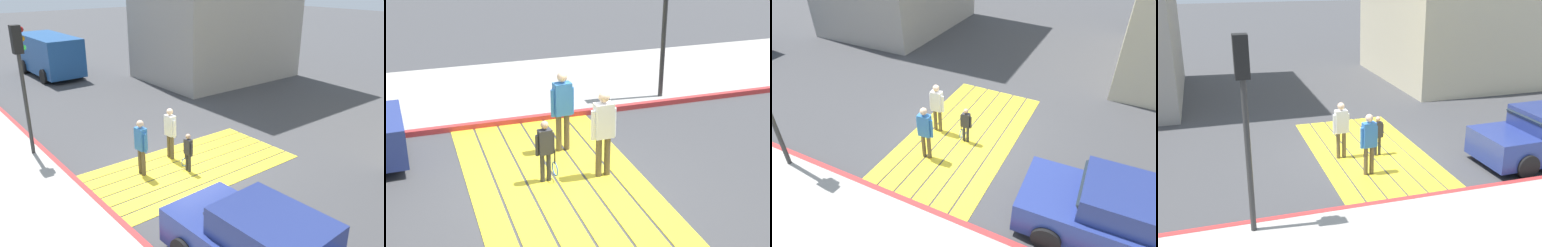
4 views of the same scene
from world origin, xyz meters
TOP-DOWN VIEW (x-y plane):
  - ground_plane at (0.00, 0.00)m, footprint 120.00×120.00m
  - crosswalk_stripes at (0.00, 0.00)m, footprint 6.40×3.25m
  - sidewalk_west at (-5.60, 0.00)m, footprint 4.80×40.00m
  - curb_painted at (-3.25, 0.00)m, footprint 0.16×40.00m
  - pedestrian_adult_lead at (-1.46, 0.51)m, footprint 0.25×0.50m
  - pedestrian_adult_trailing at (-0.14, 0.90)m, footprint 0.23×0.50m
  - pedestrian_child_with_racket at (-0.26, -0.18)m, footprint 0.29×0.39m

SIDE VIEW (x-z plane):
  - ground_plane at x=0.00m, z-range 0.00..0.00m
  - crosswalk_stripes at x=0.00m, z-range 0.00..0.01m
  - sidewalk_west at x=-5.60m, z-range 0.00..0.12m
  - curb_painted at x=-3.25m, z-range 0.00..0.13m
  - pedestrian_child_with_racket at x=-0.26m, z-range 0.07..1.29m
  - pedestrian_adult_trailing at x=-0.14m, z-range 0.14..1.85m
  - pedestrian_adult_lead at x=-1.46m, z-range 0.14..1.87m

